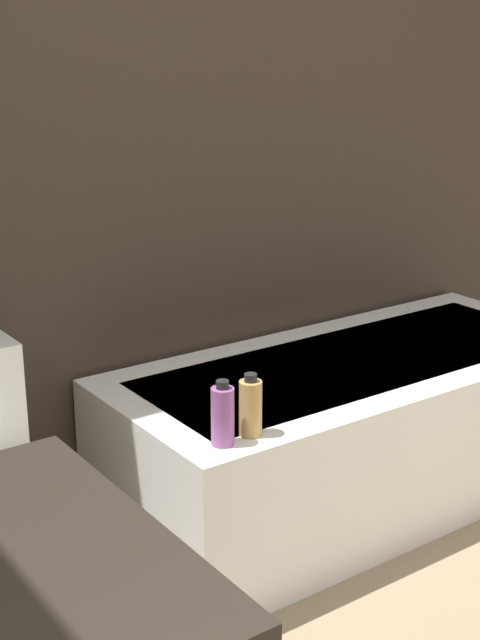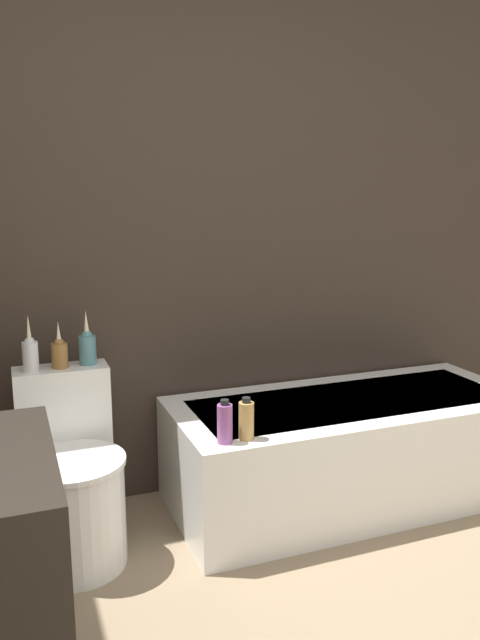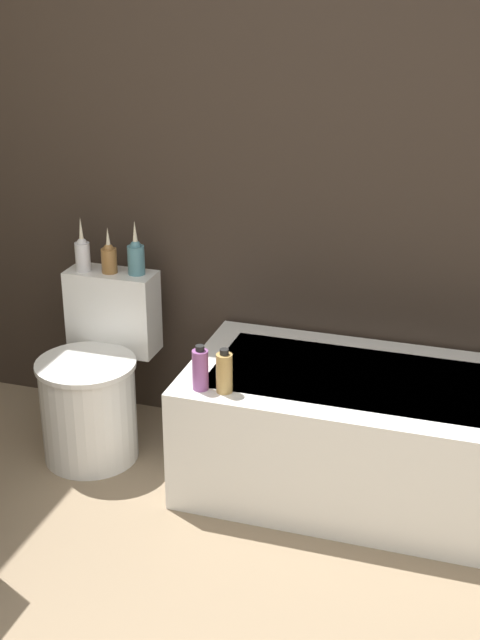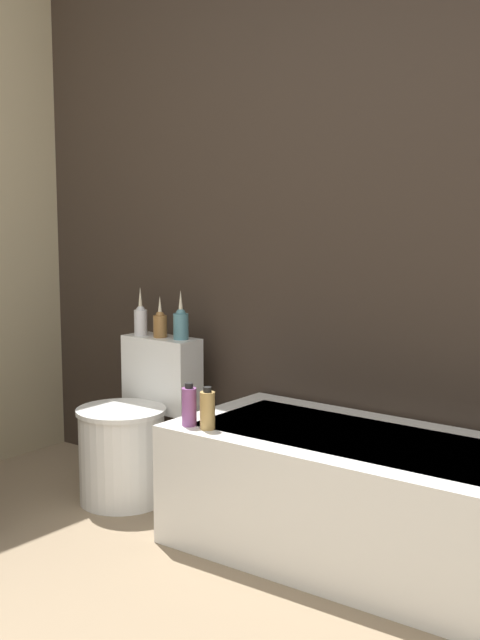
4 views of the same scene
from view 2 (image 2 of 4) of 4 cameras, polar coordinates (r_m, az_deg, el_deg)
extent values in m
cube|color=#332821|center=(2.86, -6.06, 9.34)|extent=(6.40, 0.06, 2.60)
cube|color=white|center=(3.00, 9.94, -11.52)|extent=(1.65, 0.71, 0.48)
cube|color=#B7BCC6|center=(2.92, 10.10, -7.27)|extent=(1.45, 0.51, 0.01)
cylinder|color=white|center=(2.56, -14.87, -16.84)|extent=(0.38, 0.38, 0.41)
cylinder|color=white|center=(2.47, -15.13, -12.44)|extent=(0.40, 0.40, 0.02)
cube|color=white|center=(2.68, -15.90, -7.75)|extent=(0.37, 0.16, 0.35)
cylinder|color=silver|center=(2.59, -18.61, -3.21)|extent=(0.06, 0.06, 0.12)
sphere|color=silver|center=(2.57, -18.70, -1.92)|extent=(0.04, 0.04, 0.04)
cone|color=beige|center=(2.56, -18.77, -0.75)|extent=(0.02, 0.02, 0.11)
cylinder|color=olive|center=(2.61, -16.15, -3.15)|extent=(0.06, 0.06, 0.10)
sphere|color=olive|center=(2.59, -16.22, -2.07)|extent=(0.04, 0.04, 0.04)
cone|color=beige|center=(2.58, -16.27, -1.09)|extent=(0.02, 0.02, 0.09)
cylinder|color=teal|center=(2.63, -13.77, -2.69)|extent=(0.07, 0.07, 0.12)
sphere|color=teal|center=(2.62, -13.83, -1.43)|extent=(0.05, 0.05, 0.05)
cone|color=beige|center=(2.61, -13.89, -0.29)|extent=(0.02, 0.02, 0.11)
cylinder|color=#8C4C8C|center=(2.37, -1.31, -9.46)|extent=(0.06, 0.06, 0.15)
cylinder|color=black|center=(2.34, -1.32, -7.52)|extent=(0.03, 0.03, 0.02)
cylinder|color=tan|center=(2.41, 0.58, -9.20)|extent=(0.06, 0.06, 0.15)
cylinder|color=black|center=(2.38, 0.58, -7.33)|extent=(0.03, 0.03, 0.02)
camera|label=1|loc=(0.57, -66.01, 8.70)|focal=50.00mm
camera|label=3|loc=(1.91, 90.93, 16.77)|focal=50.00mm
camera|label=4|loc=(3.00, 78.28, 2.53)|focal=50.00mm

